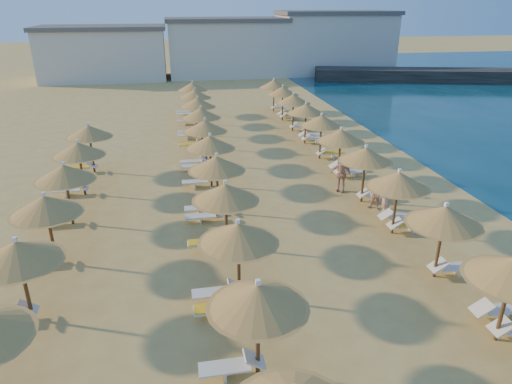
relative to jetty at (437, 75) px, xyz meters
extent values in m
plane|color=tan|center=(-27.65, -38.11, -0.75)|extent=(220.00, 220.00, 0.00)
cube|color=black|center=(0.00, 0.00, 0.00)|extent=(30.06, 11.26, 1.50)
cube|color=beige|center=(-40.70, 9.21, 2.25)|extent=(15.00, 8.00, 6.00)
cube|color=#59514C|center=(-40.70, 9.21, 5.50)|extent=(15.60, 8.48, 0.50)
cube|color=beige|center=(-25.10, 9.83, 2.65)|extent=(15.00, 8.00, 6.80)
cube|color=#59514C|center=(-25.10, 9.83, 6.30)|extent=(15.60, 8.48, 0.50)
cube|color=beige|center=(-10.14, 9.82, 3.05)|extent=(15.00, 8.00, 7.60)
cube|color=#59514C|center=(-10.14, 9.82, 7.10)|extent=(15.60, 8.48, 0.50)
cylinder|color=brown|center=(-23.59, -43.52, 0.44)|extent=(0.12, 0.12, 2.39)
cone|color=olive|center=(-23.59, -43.52, 1.45)|extent=(2.67, 2.67, 0.12)
cylinder|color=brown|center=(-23.59, -40.09, 0.44)|extent=(0.12, 0.12, 2.39)
cone|color=olive|center=(-23.59, -40.09, 1.73)|extent=(2.47, 2.47, 0.69)
cone|color=olive|center=(-23.59, -40.09, 1.45)|extent=(2.67, 2.67, 0.12)
cube|color=white|center=(-23.59, -40.09, 2.14)|extent=(0.12, 0.12, 0.14)
cylinder|color=brown|center=(-23.59, -36.65, 0.44)|extent=(0.12, 0.12, 2.39)
cone|color=olive|center=(-23.59, -36.65, 1.73)|extent=(2.47, 2.47, 0.69)
cone|color=olive|center=(-23.59, -36.65, 1.45)|extent=(2.67, 2.67, 0.12)
cube|color=white|center=(-23.59, -36.65, 2.14)|extent=(0.12, 0.12, 0.14)
cylinder|color=brown|center=(-23.59, -33.22, 0.44)|extent=(0.12, 0.12, 2.39)
cone|color=olive|center=(-23.59, -33.22, 1.73)|extent=(2.47, 2.47, 0.69)
cone|color=olive|center=(-23.59, -33.22, 1.45)|extent=(2.67, 2.67, 0.12)
cube|color=white|center=(-23.59, -33.22, 2.14)|extent=(0.12, 0.12, 0.14)
cylinder|color=brown|center=(-23.59, -29.78, 0.44)|extent=(0.12, 0.12, 2.39)
cone|color=olive|center=(-23.59, -29.78, 1.73)|extent=(2.47, 2.47, 0.69)
cone|color=olive|center=(-23.59, -29.78, 1.45)|extent=(2.67, 2.67, 0.12)
cube|color=white|center=(-23.59, -29.78, 2.14)|extent=(0.12, 0.12, 0.14)
cylinder|color=brown|center=(-23.59, -26.35, 0.44)|extent=(0.12, 0.12, 2.39)
cone|color=olive|center=(-23.59, -26.35, 1.73)|extent=(2.47, 2.47, 0.69)
cone|color=olive|center=(-23.59, -26.35, 1.45)|extent=(2.67, 2.67, 0.12)
cube|color=white|center=(-23.59, -26.35, 2.14)|extent=(0.12, 0.12, 0.14)
cylinder|color=brown|center=(-23.59, -22.91, 0.44)|extent=(0.12, 0.12, 2.39)
cone|color=olive|center=(-23.59, -22.91, 1.73)|extent=(2.47, 2.47, 0.69)
cone|color=olive|center=(-23.59, -22.91, 1.45)|extent=(2.67, 2.67, 0.12)
cube|color=white|center=(-23.59, -22.91, 2.14)|extent=(0.12, 0.12, 0.14)
cylinder|color=brown|center=(-23.59, -19.48, 0.44)|extent=(0.12, 0.12, 2.39)
cone|color=olive|center=(-23.59, -19.48, 1.73)|extent=(2.47, 2.47, 0.69)
cone|color=olive|center=(-23.59, -19.48, 1.45)|extent=(2.67, 2.67, 0.12)
cube|color=white|center=(-23.59, -19.48, 2.14)|extent=(0.12, 0.12, 0.14)
cylinder|color=brown|center=(-23.59, -16.04, 0.44)|extent=(0.12, 0.12, 2.39)
cone|color=olive|center=(-23.59, -16.04, 1.73)|extent=(2.47, 2.47, 0.69)
cone|color=olive|center=(-23.59, -16.04, 1.45)|extent=(2.67, 2.67, 0.12)
cube|color=white|center=(-23.59, -16.04, 2.14)|extent=(0.12, 0.12, 0.14)
cylinder|color=brown|center=(-23.59, -12.61, 0.44)|extent=(0.12, 0.12, 2.39)
cone|color=olive|center=(-23.59, -12.61, 1.73)|extent=(2.47, 2.47, 0.69)
cone|color=olive|center=(-23.59, -12.61, 1.45)|extent=(2.67, 2.67, 0.12)
cube|color=white|center=(-23.59, -12.61, 2.14)|extent=(0.12, 0.12, 0.14)
cylinder|color=brown|center=(-30.81, -43.52, 0.44)|extent=(0.12, 0.12, 2.39)
cone|color=olive|center=(-30.81, -43.52, 1.73)|extent=(2.47, 2.47, 0.69)
cone|color=olive|center=(-30.81, -43.52, 1.45)|extent=(2.67, 2.67, 0.12)
cube|color=white|center=(-30.81, -43.52, 2.14)|extent=(0.12, 0.12, 0.14)
cylinder|color=brown|center=(-30.81, -40.09, 0.44)|extent=(0.12, 0.12, 2.39)
cone|color=olive|center=(-30.81, -40.09, 1.73)|extent=(2.47, 2.47, 0.69)
cone|color=olive|center=(-30.81, -40.09, 1.45)|extent=(2.67, 2.67, 0.12)
cube|color=white|center=(-30.81, -40.09, 2.14)|extent=(0.12, 0.12, 0.14)
cylinder|color=brown|center=(-30.81, -36.65, 0.44)|extent=(0.12, 0.12, 2.39)
cone|color=olive|center=(-30.81, -36.65, 1.73)|extent=(2.47, 2.47, 0.69)
cone|color=olive|center=(-30.81, -36.65, 1.45)|extent=(2.67, 2.67, 0.12)
cube|color=white|center=(-30.81, -36.65, 2.14)|extent=(0.12, 0.12, 0.14)
cylinder|color=brown|center=(-30.81, -33.22, 0.44)|extent=(0.12, 0.12, 2.39)
cone|color=olive|center=(-30.81, -33.22, 1.73)|extent=(2.47, 2.47, 0.69)
cone|color=olive|center=(-30.81, -33.22, 1.45)|extent=(2.67, 2.67, 0.12)
cube|color=white|center=(-30.81, -33.22, 2.14)|extent=(0.12, 0.12, 0.14)
cylinder|color=brown|center=(-30.81, -29.78, 0.44)|extent=(0.12, 0.12, 2.39)
cone|color=olive|center=(-30.81, -29.78, 1.73)|extent=(2.47, 2.47, 0.69)
cone|color=olive|center=(-30.81, -29.78, 1.45)|extent=(2.67, 2.67, 0.12)
cube|color=white|center=(-30.81, -29.78, 2.14)|extent=(0.12, 0.12, 0.14)
cylinder|color=brown|center=(-30.81, -26.35, 0.44)|extent=(0.12, 0.12, 2.39)
cone|color=olive|center=(-30.81, -26.35, 1.73)|extent=(2.47, 2.47, 0.69)
cone|color=olive|center=(-30.81, -26.35, 1.45)|extent=(2.67, 2.67, 0.12)
cube|color=white|center=(-30.81, -26.35, 2.14)|extent=(0.12, 0.12, 0.14)
cylinder|color=brown|center=(-30.81, -22.91, 0.44)|extent=(0.12, 0.12, 2.39)
cone|color=olive|center=(-30.81, -22.91, 1.73)|extent=(2.47, 2.47, 0.69)
cone|color=olive|center=(-30.81, -22.91, 1.45)|extent=(2.67, 2.67, 0.12)
cube|color=white|center=(-30.81, -22.91, 2.14)|extent=(0.12, 0.12, 0.14)
cylinder|color=brown|center=(-30.81, -19.48, 0.44)|extent=(0.12, 0.12, 2.39)
cone|color=olive|center=(-30.81, -19.48, 1.73)|extent=(2.47, 2.47, 0.69)
cone|color=olive|center=(-30.81, -19.48, 1.45)|extent=(2.67, 2.67, 0.12)
cube|color=white|center=(-30.81, -19.48, 2.14)|extent=(0.12, 0.12, 0.14)
cylinder|color=brown|center=(-30.81, -16.04, 0.44)|extent=(0.12, 0.12, 2.39)
cone|color=olive|center=(-30.81, -16.04, 1.73)|extent=(2.47, 2.47, 0.69)
cone|color=olive|center=(-30.81, -16.04, 1.45)|extent=(2.67, 2.67, 0.12)
cube|color=white|center=(-30.81, -16.04, 2.14)|extent=(0.12, 0.12, 0.14)
cylinder|color=brown|center=(-30.81, -12.61, 0.44)|extent=(0.12, 0.12, 2.39)
cone|color=olive|center=(-30.81, -12.61, 1.73)|extent=(2.47, 2.47, 0.69)
cone|color=olive|center=(-30.81, -12.61, 1.45)|extent=(2.67, 2.67, 0.12)
cube|color=white|center=(-30.81, -12.61, 2.14)|extent=(0.12, 0.12, 0.14)
cylinder|color=brown|center=(-37.41, -40.09, 0.44)|extent=(0.12, 0.12, 2.39)
cone|color=olive|center=(-37.41, -40.09, 1.73)|extent=(2.47, 2.47, 0.69)
cone|color=olive|center=(-37.41, -40.09, 1.45)|extent=(2.67, 2.67, 0.12)
cube|color=white|center=(-37.41, -40.09, 2.14)|extent=(0.12, 0.12, 0.14)
cylinder|color=brown|center=(-37.41, -36.65, 0.44)|extent=(0.12, 0.12, 2.39)
cone|color=olive|center=(-37.41, -36.65, 1.73)|extent=(2.47, 2.47, 0.69)
cone|color=olive|center=(-37.41, -36.65, 1.45)|extent=(2.67, 2.67, 0.12)
cube|color=white|center=(-37.41, -36.65, 2.14)|extent=(0.12, 0.12, 0.14)
cylinder|color=brown|center=(-37.41, -33.22, 0.44)|extent=(0.12, 0.12, 2.39)
cone|color=olive|center=(-37.41, -33.22, 1.73)|extent=(2.47, 2.47, 0.69)
cone|color=olive|center=(-37.41, -33.22, 1.45)|extent=(2.67, 2.67, 0.12)
cube|color=white|center=(-37.41, -33.22, 2.14)|extent=(0.12, 0.12, 0.14)
cylinder|color=brown|center=(-37.41, -29.78, 0.44)|extent=(0.12, 0.12, 2.39)
cone|color=olive|center=(-37.41, -29.78, 1.73)|extent=(2.47, 2.47, 0.69)
cone|color=olive|center=(-37.41, -29.78, 1.45)|extent=(2.67, 2.67, 0.12)
cube|color=white|center=(-37.41, -29.78, 2.14)|extent=(0.12, 0.12, 0.14)
cylinder|color=brown|center=(-37.41, -26.35, 0.44)|extent=(0.12, 0.12, 2.39)
cone|color=olive|center=(-37.41, -26.35, 1.73)|extent=(2.47, 2.47, 0.69)
cone|color=olive|center=(-37.41, -26.35, 1.45)|extent=(2.67, 2.67, 0.12)
cube|color=white|center=(-37.41, -26.35, 2.14)|extent=(0.12, 0.12, 0.14)
cube|color=silver|center=(-23.50, -43.52, -0.29)|extent=(0.58, 0.54, 0.40)
cube|color=silver|center=(-22.69, -42.62, -0.43)|extent=(1.39, 0.54, 0.06)
cube|color=silver|center=(-22.69, -42.62, -0.59)|extent=(0.06, 0.49, 0.32)
cube|color=silver|center=(-23.50, -42.62, -0.29)|extent=(0.58, 0.54, 0.40)
cube|color=silver|center=(-31.71, -43.52, -0.43)|extent=(1.39, 0.54, 0.06)
cube|color=silver|center=(-31.71, -43.52, -0.59)|extent=(0.06, 0.49, 0.32)
cube|color=silver|center=(-30.90, -43.52, -0.29)|extent=(0.58, 0.54, 0.40)
cube|color=silver|center=(-22.69, -40.09, -0.43)|extent=(1.39, 0.54, 0.06)
cube|color=silver|center=(-22.69, -40.09, -0.59)|extent=(0.06, 0.49, 0.32)
cube|color=silver|center=(-23.50, -40.09, -0.29)|extent=(0.58, 0.54, 0.40)
cube|color=silver|center=(-31.71, -40.09, -0.43)|extent=(1.39, 0.54, 0.06)
cube|color=silver|center=(-31.71, -40.09, -0.59)|extent=(0.06, 0.49, 0.32)
cube|color=silver|center=(-30.90, -40.09, -0.29)|extent=(0.58, 0.54, 0.40)
cube|color=silver|center=(-31.71, -40.99, -0.43)|extent=(1.39, 0.54, 0.06)
cube|color=silver|center=(-31.71, -40.99, -0.59)|extent=(0.06, 0.49, 0.32)
cube|color=silver|center=(-30.90, -40.99, -0.29)|extent=(0.58, 0.54, 0.40)
cube|color=yellow|center=(-31.71, -40.99, -0.38)|extent=(1.33, 0.50, 0.05)
cube|color=silver|center=(-22.69, -36.65, -0.43)|extent=(1.39, 0.54, 0.06)
cube|color=silver|center=(-22.69, -36.65, -0.59)|extent=(0.06, 0.49, 0.32)
cube|color=silver|center=(-23.50, -36.65, -0.29)|extent=(0.58, 0.54, 0.40)
cube|color=yellow|center=(-22.69, -36.65, -0.38)|extent=(1.33, 0.50, 0.05)
cube|color=silver|center=(-22.69, -35.75, -0.43)|extent=(1.39, 0.54, 0.06)
cube|color=silver|center=(-22.69, -35.75, -0.59)|extent=(0.06, 0.49, 0.32)
cube|color=silver|center=(-23.50, -35.75, -0.29)|extent=(0.58, 0.54, 0.40)
cube|color=silver|center=(-31.71, -36.65, -0.43)|extent=(1.39, 0.54, 0.06)
cube|color=silver|center=(-31.71, -36.65, -0.59)|extent=(0.06, 0.49, 0.32)
cube|color=silver|center=(-30.90, -36.65, -0.29)|extent=(0.58, 0.54, 0.40)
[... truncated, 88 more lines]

